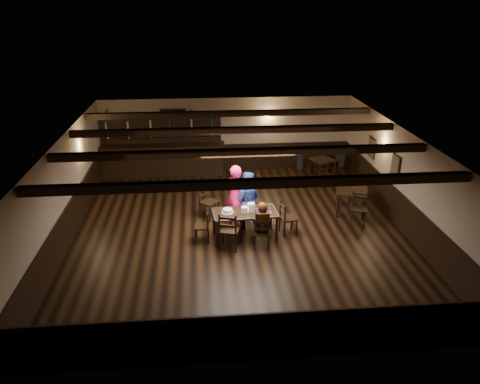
{
  "coord_description": "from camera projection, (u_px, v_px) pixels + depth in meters",
  "views": [
    {
      "loc": [
        -1.02,
        -11.45,
        5.97
      ],
      "look_at": [
        0.04,
        0.2,
        1.09
      ],
      "focal_mm": 35.0,
      "sensor_mm": 36.0,
      "label": 1
    }
  ],
  "objects": [
    {
      "name": "ground",
      "position": [
        239.0,
        231.0,
        12.9
      ],
      "size": [
        10.0,
        10.0,
        0.0
      ],
      "primitive_type": "plane",
      "color": "black",
      "rests_on": "ground"
    },
    {
      "name": "dining_table",
      "position": [
        245.0,
        214.0,
        12.31
      ],
      "size": [
        1.75,
        0.97,
        0.75
      ],
      "color": "black",
      "rests_on": "ground"
    },
    {
      "name": "bar_counter",
      "position": [
        162.0,
        156.0,
        16.76
      ],
      "size": [
        4.47,
        0.7,
        2.2
      ],
      "color": "black",
      "rests_on": "ground"
    },
    {
      "name": "chair_end_right",
      "position": [
        286.0,
        216.0,
        12.56
      ],
      "size": [
        0.48,
        0.5,
        0.92
      ],
      "color": "black",
      "rests_on": "ground"
    },
    {
      "name": "seated_person",
      "position": [
        262.0,
        218.0,
        11.72
      ],
      "size": [
        0.35,
        0.52,
        0.85
      ],
      "color": "black",
      "rests_on": "ground"
    },
    {
      "name": "tea_light",
      "position": [
        246.0,
        210.0,
        12.33
      ],
      "size": [
        0.05,
        0.05,
        0.06
      ],
      "color": "#A5A8AD",
      "rests_on": "dining_table"
    },
    {
      "name": "chair_end_left",
      "position": [
        205.0,
        224.0,
        12.21
      ],
      "size": [
        0.4,
        0.42,
        0.85
      ],
      "color": "black",
      "rests_on": "ground"
    },
    {
      "name": "plate_stack_a",
      "position": [
        244.0,
        210.0,
        12.23
      ],
      "size": [
        0.17,
        0.17,
        0.16
      ],
      "primitive_type": "cylinder",
      "color": "white",
      "rests_on": "dining_table"
    },
    {
      "name": "man_blue",
      "position": [
        247.0,
        200.0,
        12.84
      ],
      "size": [
        0.89,
        0.74,
        1.65
      ],
      "primitive_type": "imported",
      "rotation": [
        0.0,
        0.0,
        2.98
      ],
      "color": "navy",
      "rests_on": "ground"
    },
    {
      "name": "pepper_shaker",
      "position": [
        262.0,
        210.0,
        12.28
      ],
      "size": [
        0.04,
        0.04,
        0.1
      ],
      "primitive_type": "cylinder",
      "color": "#A5A8AD",
      "rests_on": "dining_table"
    },
    {
      "name": "back_table_a",
      "position": [
        351.0,
        193.0,
        13.72
      ],
      "size": [
        1.12,
        1.12,
        0.75
      ],
      "color": "black",
      "rests_on": "ground"
    },
    {
      "name": "drink_glass",
      "position": [
        254.0,
        208.0,
        12.41
      ],
      "size": [
        0.07,
        0.07,
        0.11
      ],
      "primitive_type": "cylinder",
      "color": "silver",
      "rests_on": "dining_table"
    },
    {
      "name": "chair_near_right",
      "position": [
        262.0,
        231.0,
        11.8
      ],
      "size": [
        0.47,
        0.46,
        0.87
      ],
      "color": "black",
      "rests_on": "ground"
    },
    {
      "name": "room_shell",
      "position": [
        239.0,
        171.0,
        12.27
      ],
      "size": [
        9.02,
        10.02,
        2.71
      ],
      "color": "#BFB19E",
      "rests_on": "ground"
    },
    {
      "name": "salt_shaker",
      "position": [
        257.0,
        210.0,
        12.27
      ],
      "size": [
        0.04,
        0.04,
        0.1
      ],
      "primitive_type": "cylinder",
      "color": "silver",
      "rests_on": "dining_table"
    },
    {
      "name": "chair_near_left",
      "position": [
        228.0,
        228.0,
        11.73
      ],
      "size": [
        0.59,
        0.57,
        1.03
      ],
      "color": "black",
      "rests_on": "ground"
    },
    {
      "name": "bg_patron_right",
      "position": [
        340.0,
        156.0,
        16.43
      ],
      "size": [
        0.23,
        0.36,
        0.71
      ],
      "color": "black",
      "rests_on": "ground"
    },
    {
      "name": "plate_stack_b",
      "position": [
        251.0,
        207.0,
        12.3
      ],
      "size": [
        0.19,
        0.19,
        0.22
      ],
      "primitive_type": "cylinder",
      "color": "white",
      "rests_on": "dining_table"
    },
    {
      "name": "menu_blue",
      "position": [
        264.0,
        209.0,
        12.45
      ],
      "size": [
        0.34,
        0.26,
        0.0
      ],
      "primitive_type": "cube",
      "rotation": [
        0.0,
        0.0,
        -0.12
      ],
      "color": "#101152",
      "rests_on": "dining_table"
    },
    {
      "name": "menu_red",
      "position": [
        266.0,
        213.0,
        12.25
      ],
      "size": [
        0.3,
        0.22,
        0.0
      ],
      "primitive_type": "cube",
      "rotation": [
        0.0,
        0.0,
        0.03
      ],
      "color": "maroon",
      "rests_on": "dining_table"
    },
    {
      "name": "back_table_b",
      "position": [
        322.0,
        162.0,
        16.34
      ],
      "size": [
        0.98,
        0.98,
        0.75
      ],
      "color": "black",
      "rests_on": "ground"
    },
    {
      "name": "woman_pink",
      "position": [
        235.0,
        197.0,
        12.78
      ],
      "size": [
        0.74,
        0.56,
        1.84
      ],
      "primitive_type": "imported",
      "rotation": [
        0.0,
        0.0,
        2.95
      ],
      "color": "#FF1365",
      "rests_on": "ground"
    },
    {
      "name": "cake",
      "position": [
        228.0,
        211.0,
        12.24
      ],
      "size": [
        0.32,
        0.32,
        0.1
      ],
      "color": "white",
      "rests_on": "dining_table"
    },
    {
      "name": "bg_patron_left",
      "position": [
        300.0,
        158.0,
        16.25
      ],
      "size": [
        0.29,
        0.38,
        0.68
      ],
      "color": "black",
      "rests_on": "ground"
    },
    {
      "name": "chair_far_pushed",
      "position": [
        207.0,
        199.0,
        13.53
      ],
      "size": [
        0.64,
        0.64,
        1.0
      ],
      "color": "black",
      "rests_on": "ground"
    }
  ]
}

